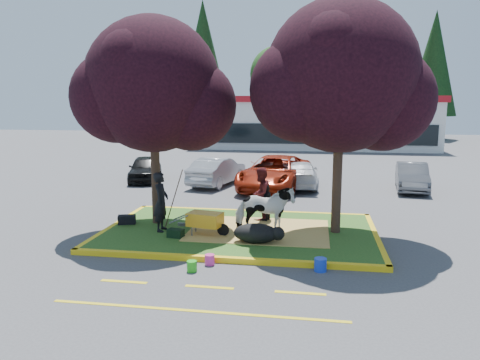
# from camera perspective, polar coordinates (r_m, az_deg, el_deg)

# --- Properties ---
(ground) EXTENTS (90.00, 90.00, 0.00)m
(ground) POSITION_cam_1_polar(r_m,az_deg,el_deg) (14.54, -0.03, -6.62)
(ground) COLOR #424244
(ground) RESTS_ON ground
(median_island) EXTENTS (8.00, 5.00, 0.15)m
(median_island) POSITION_cam_1_polar(r_m,az_deg,el_deg) (14.51, -0.03, -6.33)
(median_island) COLOR #255019
(median_island) RESTS_ON ground
(curb_near) EXTENTS (8.30, 0.16, 0.15)m
(curb_near) POSITION_cam_1_polar(r_m,az_deg,el_deg) (12.10, -2.01, -9.68)
(curb_near) COLOR yellow
(curb_near) RESTS_ON ground
(curb_far) EXTENTS (8.30, 0.16, 0.15)m
(curb_far) POSITION_cam_1_polar(r_m,az_deg,el_deg) (16.98, 1.37, -3.94)
(curb_far) COLOR yellow
(curb_far) RESTS_ON ground
(curb_left) EXTENTS (0.16, 5.30, 0.15)m
(curb_left) POSITION_cam_1_polar(r_m,az_deg,el_deg) (15.67, -14.99, -5.46)
(curb_left) COLOR yellow
(curb_left) RESTS_ON ground
(curb_right) EXTENTS (0.16, 5.30, 0.15)m
(curb_right) POSITION_cam_1_polar(r_m,az_deg,el_deg) (14.46, 16.26, -6.80)
(curb_right) COLOR yellow
(curb_right) RESTS_ON ground
(straw_bedding) EXTENTS (4.20, 3.00, 0.01)m
(straw_bedding) POSITION_cam_1_polar(r_m,az_deg,el_deg) (14.41, 2.34, -6.13)
(straw_bedding) COLOR #D3AF57
(straw_bedding) RESTS_ON median_island
(tree_purple_left) EXTENTS (5.06, 4.20, 6.51)m
(tree_purple_left) POSITION_cam_1_polar(r_m,az_deg,el_deg) (15.01, -10.51, 10.60)
(tree_purple_left) COLOR black
(tree_purple_left) RESTS_ON median_island
(tree_purple_right) EXTENTS (5.30, 4.40, 6.82)m
(tree_purple_right) POSITION_cam_1_polar(r_m,az_deg,el_deg) (13.97, 12.25, 11.44)
(tree_purple_right) COLOR black
(tree_purple_right) RESTS_ON median_island
(fire_lane_stripe_a) EXTENTS (1.10, 0.12, 0.01)m
(fire_lane_stripe_a) POSITION_cam_1_polar(r_m,az_deg,el_deg) (11.23, -13.96, -11.93)
(fire_lane_stripe_a) COLOR yellow
(fire_lane_stripe_a) RESTS_ON ground
(fire_lane_stripe_b) EXTENTS (1.10, 0.12, 0.01)m
(fire_lane_stripe_b) POSITION_cam_1_polar(r_m,az_deg,el_deg) (10.64, -3.74, -12.90)
(fire_lane_stripe_b) COLOR yellow
(fire_lane_stripe_b) RESTS_ON ground
(fire_lane_stripe_c) EXTENTS (1.10, 0.12, 0.01)m
(fire_lane_stripe_c) POSITION_cam_1_polar(r_m,az_deg,el_deg) (10.41, 7.36, -13.50)
(fire_lane_stripe_c) COLOR yellow
(fire_lane_stripe_c) RESTS_ON ground
(fire_lane_long) EXTENTS (6.00, 0.10, 0.01)m
(fire_lane_long) POSITION_cam_1_polar(r_m,az_deg,el_deg) (9.58, -5.40, -15.61)
(fire_lane_long) COLOR yellow
(fire_lane_long) RESTS_ON ground
(retail_building) EXTENTS (20.40, 8.40, 4.40)m
(retail_building) POSITION_cam_1_polar(r_m,az_deg,el_deg) (41.79, 8.92, 7.12)
(retail_building) COLOR silver
(retail_building) RESTS_ON ground
(treeline) EXTENTS (46.58, 7.80, 14.63)m
(treeline) POSITION_cam_1_polar(r_m,az_deg,el_deg) (51.51, 8.28, 13.72)
(treeline) COLOR black
(treeline) RESTS_ON ground
(cow) EXTENTS (1.83, 1.06, 1.46)m
(cow) POSITION_cam_1_polar(r_m,az_deg,el_deg) (13.87, 3.01, -3.67)
(cow) COLOR white
(cow) RESTS_ON median_island
(calf) EXTENTS (1.44, 1.14, 0.55)m
(calf) POSITION_cam_1_polar(r_m,az_deg,el_deg) (13.12, 1.97, -6.51)
(calf) COLOR black
(calf) RESTS_ON median_island
(handler) EXTENTS (0.46, 0.68, 1.81)m
(handler) POSITION_cam_1_polar(r_m,az_deg,el_deg) (14.35, -9.60, -2.63)
(handler) COLOR black
(handler) RESTS_ON median_island
(visitor_a) EXTENTS (0.91, 1.02, 1.75)m
(visitor_a) POSITION_cam_1_polar(r_m,az_deg,el_deg) (15.45, 2.54, -1.72)
(visitor_a) COLOR #4A1518
(visitor_a) RESTS_ON median_island
(visitor_b) EXTENTS (0.48, 0.76, 1.21)m
(visitor_b) POSITION_cam_1_polar(r_m,az_deg,el_deg) (15.39, 3.30, -2.81)
(visitor_b) COLOR black
(visitor_b) RESTS_ON median_island
(wheelbarrow) EXTENTS (1.79, 0.79, 0.67)m
(wheelbarrow) POSITION_cam_1_polar(r_m,az_deg,el_deg) (13.85, -4.25, -4.85)
(wheelbarrow) COLOR black
(wheelbarrow) RESTS_ON median_island
(gear_bag_dark) EXTENTS (0.61, 0.45, 0.28)m
(gear_bag_dark) POSITION_cam_1_polar(r_m,az_deg,el_deg) (15.54, -13.63, -4.71)
(gear_bag_dark) COLOR black
(gear_bag_dark) RESTS_ON median_island
(gear_bag_green) EXTENTS (0.50, 0.36, 0.24)m
(gear_bag_green) POSITION_cam_1_polar(r_m,az_deg,el_deg) (13.80, -7.85, -6.44)
(gear_bag_green) COLOR black
(gear_bag_green) RESTS_ON median_island
(bucket_green) EXTENTS (0.31, 0.31, 0.26)m
(bucket_green) POSITION_cam_1_polar(r_m,az_deg,el_deg) (11.54, -5.89, -10.41)
(bucket_green) COLOR green
(bucket_green) RESTS_ON ground
(bucket_pink) EXTENTS (0.27, 0.27, 0.27)m
(bucket_pink) POSITION_cam_1_polar(r_m,az_deg,el_deg) (11.94, -3.72, -9.67)
(bucket_pink) COLOR #E33295
(bucket_pink) RESTS_ON ground
(bucket_blue) EXTENTS (0.32, 0.32, 0.32)m
(bucket_blue) POSITION_cam_1_polar(r_m,az_deg,el_deg) (11.65, 9.77, -10.14)
(bucket_blue) COLOR blue
(bucket_blue) RESTS_ON ground
(car_black) EXTENTS (2.39, 3.98, 1.27)m
(car_black) POSITION_cam_1_polar(r_m,az_deg,el_deg) (24.33, -11.49, 1.38)
(car_black) COLOR black
(car_black) RESTS_ON ground
(car_silver) EXTENTS (2.31, 4.30, 1.35)m
(car_silver) POSITION_cam_1_polar(r_m,az_deg,el_deg) (22.76, -2.79, 1.10)
(car_silver) COLOR #9C9FA3
(car_silver) RESTS_ON ground
(car_red) EXTENTS (3.52, 5.90, 1.53)m
(car_red) POSITION_cam_1_polar(r_m,az_deg,el_deg) (21.63, 4.30, 0.88)
(car_red) COLOR maroon
(car_red) RESTS_ON ground
(car_white) EXTENTS (1.90, 4.26, 1.22)m
(car_white) POSITION_cam_1_polar(r_m,az_deg,el_deg) (22.36, 7.27, 0.71)
(car_white) COLOR silver
(car_white) RESTS_ON ground
(car_grey) EXTENTS (1.75, 3.91, 1.25)m
(car_grey) POSITION_cam_1_polar(r_m,az_deg,el_deg) (22.76, 20.22, 0.38)
(car_grey) COLOR #505256
(car_grey) RESTS_ON ground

